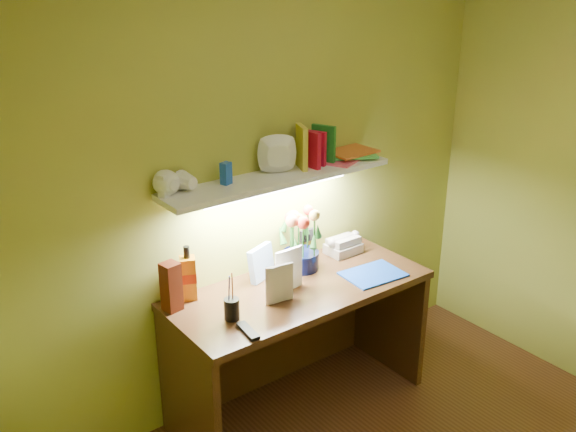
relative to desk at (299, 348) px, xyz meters
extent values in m
cube|color=#351E0E|center=(0.00, 0.00, 0.00)|extent=(1.40, 0.60, 0.75)
cube|color=silver|center=(0.55, 0.24, 0.41)|extent=(0.08, 0.06, 0.07)
cube|color=#521A0A|center=(-0.64, 0.19, 0.50)|extent=(0.09, 0.09, 0.25)
cylinder|color=black|center=(-0.46, -0.06, 0.46)|extent=(0.08, 0.08, 0.18)
cube|color=black|center=(-0.46, -0.21, 0.38)|extent=(0.06, 0.16, 0.02)
cube|color=blue|center=(0.40, -0.13, 0.38)|extent=(0.33, 0.26, 0.01)
imported|color=beige|center=(-0.25, -0.05, 0.48)|extent=(0.15, 0.05, 0.20)
imported|color=white|center=(-0.15, 0.01, 0.49)|extent=(0.17, 0.02, 0.23)
cube|color=white|center=(0.00, 0.18, 0.93)|extent=(1.30, 0.25, 0.03)
imported|color=white|center=(-0.58, 0.19, 0.99)|extent=(0.14, 0.14, 0.09)
imported|color=white|center=(-0.49, 0.19, 0.99)|extent=(0.12, 0.12, 0.09)
imported|color=white|center=(-0.01, 0.17, 0.96)|extent=(0.27, 0.27, 0.05)
cube|color=white|center=(-0.62, 0.23, 0.99)|extent=(0.06, 0.06, 0.11)
cube|color=blue|center=(-0.29, 0.22, 0.99)|extent=(0.06, 0.05, 0.11)
cube|color=red|center=(0.21, 0.19, 1.04)|extent=(0.03, 0.13, 0.19)
cube|color=gold|center=(0.16, 0.20, 1.05)|extent=(0.08, 0.14, 0.23)
cube|color=#181DB5|center=(0.22, 0.21, 1.02)|extent=(0.03, 0.12, 0.16)
cube|color=#1D7328|center=(0.31, 0.20, 1.04)|extent=(0.07, 0.13, 0.21)
cube|color=red|center=(0.26, 0.21, 1.03)|extent=(0.08, 0.13, 0.18)
cube|color=#F15177|center=(0.43, 0.20, 0.95)|extent=(0.34, 0.30, 0.01)
cube|color=#52D55B|center=(0.50, 0.20, 0.96)|extent=(0.35, 0.31, 0.01)
cube|color=orange|center=(0.51, 0.19, 0.97)|extent=(0.28, 0.21, 0.01)
camera|label=1|loc=(-1.83, -2.34, 1.95)|focal=40.00mm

